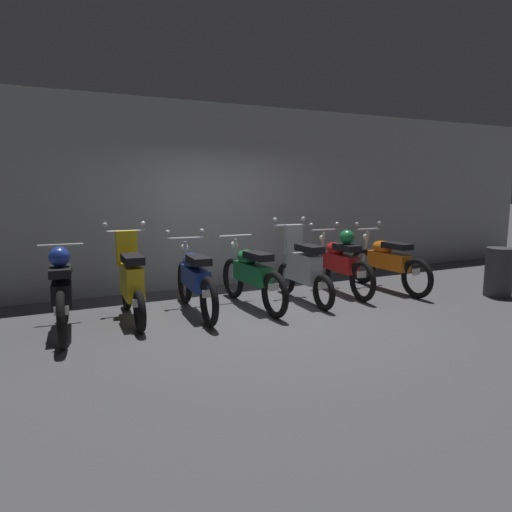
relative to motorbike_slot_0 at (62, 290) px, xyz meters
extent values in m
plane|color=#4C4C4F|center=(2.59, -0.50, -0.53)|extent=(80.00, 80.00, 0.00)
cube|color=#9EA0A3|center=(2.59, 1.81, 1.08)|extent=(16.00, 0.30, 3.21)
torus|color=black|center=(0.05, 0.64, -0.20)|extent=(0.14, 0.65, 0.65)
torus|color=black|center=(-0.05, -0.66, -0.20)|extent=(0.14, 0.65, 0.65)
cube|color=black|center=(0.00, -0.01, -0.01)|extent=(0.28, 0.85, 0.28)
ellipsoid|color=black|center=(0.01, 0.15, 0.21)|extent=(0.29, 0.46, 0.22)
cube|color=black|center=(-0.01, -0.19, 0.27)|extent=(0.28, 0.54, 0.10)
cylinder|color=#B7BABF|center=(0.04, 0.54, 0.49)|extent=(0.56, 0.08, 0.04)
cylinder|color=#B7BABF|center=(0.05, 0.59, 0.12)|extent=(0.07, 0.16, 0.65)
sphere|color=silver|center=(0.05, 0.59, 0.34)|extent=(0.12, 0.12, 0.12)
cube|color=white|center=(-0.05, -0.63, -0.10)|extent=(0.16, 0.02, 0.10)
sphere|color=#1E389E|center=(-0.01, -0.19, 0.44)|extent=(0.24, 0.24, 0.24)
torus|color=black|center=(0.89, 0.70, -0.26)|extent=(0.11, 0.53, 0.53)
torus|color=black|center=(0.84, -0.45, -0.26)|extent=(0.11, 0.53, 0.53)
cube|color=gold|center=(0.86, 0.12, 0.01)|extent=(0.25, 0.74, 0.44)
cube|color=gold|center=(0.88, 0.47, 0.41)|extent=(0.28, 0.13, 0.48)
cube|color=black|center=(0.86, -0.04, 0.33)|extent=(0.26, 0.53, 0.10)
cylinder|color=#B7BABF|center=(0.88, 0.61, 0.63)|extent=(0.56, 0.06, 0.04)
sphere|color=#B7BABF|center=(0.63, 0.62, 0.73)|extent=(0.07, 0.07, 0.07)
sphere|color=#B7BABF|center=(1.14, 0.60, 0.73)|extent=(0.07, 0.07, 0.07)
cylinder|color=#B7BABF|center=(0.89, 0.65, 0.16)|extent=(0.06, 0.15, 0.85)
sphere|color=silver|center=(0.89, 0.65, 0.48)|extent=(0.12, 0.12, 0.12)
cube|color=white|center=(0.84, -0.43, -0.16)|extent=(0.16, 0.02, 0.10)
torus|color=black|center=(1.77, 0.70, -0.20)|extent=(0.13, 0.65, 0.65)
torus|color=black|center=(1.69, -0.59, -0.20)|extent=(0.13, 0.65, 0.65)
cube|color=#1E389E|center=(1.73, 0.05, -0.01)|extent=(0.27, 0.84, 0.28)
ellipsoid|color=#1E389E|center=(1.74, 0.21, 0.21)|extent=(0.29, 0.45, 0.22)
cube|color=black|center=(1.72, -0.13, 0.27)|extent=(0.27, 0.53, 0.10)
cylinder|color=#B7BABF|center=(1.76, 0.60, 0.49)|extent=(0.56, 0.07, 0.04)
sphere|color=#B7BABF|center=(1.50, 0.62, 0.59)|extent=(0.07, 0.07, 0.07)
sphere|color=#B7BABF|center=(2.02, 0.58, 0.59)|extent=(0.07, 0.07, 0.07)
cylinder|color=#B7BABF|center=(1.76, 0.65, 0.12)|extent=(0.07, 0.16, 0.65)
sphere|color=silver|center=(1.76, 0.65, 0.34)|extent=(0.12, 0.12, 0.12)
cube|color=white|center=(1.69, -0.57, -0.10)|extent=(0.16, 0.02, 0.10)
torus|color=black|center=(2.56, 0.67, -0.20)|extent=(0.12, 0.65, 0.65)
torus|color=black|center=(2.62, -0.63, -0.20)|extent=(0.12, 0.65, 0.65)
cube|color=#197238|center=(2.59, 0.02, -0.01)|extent=(0.26, 0.84, 0.28)
ellipsoid|color=#197238|center=(2.59, 0.18, 0.21)|extent=(0.28, 0.45, 0.22)
cube|color=black|center=(2.60, -0.16, 0.27)|extent=(0.26, 0.53, 0.10)
cylinder|color=#B7BABF|center=(2.57, 0.57, 0.49)|extent=(0.56, 0.06, 0.04)
cylinder|color=#B7BABF|center=(2.56, 0.62, 0.12)|extent=(0.06, 0.16, 0.65)
sphere|color=silver|center=(2.56, 0.62, 0.34)|extent=(0.12, 0.12, 0.12)
cube|color=white|center=(2.62, -0.60, -0.10)|extent=(0.16, 0.02, 0.10)
torus|color=black|center=(3.47, 0.55, -0.26)|extent=(0.10, 0.53, 0.53)
torus|color=black|center=(3.44, -0.60, -0.26)|extent=(0.10, 0.53, 0.53)
cube|color=#9EA0A8|center=(3.46, -0.02, 0.01)|extent=(0.24, 0.74, 0.44)
cube|color=#9EA0A8|center=(3.47, 0.32, 0.41)|extent=(0.28, 0.13, 0.48)
cube|color=black|center=(3.45, -0.19, 0.33)|extent=(0.25, 0.53, 0.10)
cylinder|color=#B7BABF|center=(3.47, 0.46, 0.63)|extent=(0.56, 0.05, 0.04)
sphere|color=#B7BABF|center=(3.21, 0.47, 0.73)|extent=(0.07, 0.07, 0.07)
sphere|color=#B7BABF|center=(3.73, 0.45, 0.73)|extent=(0.07, 0.07, 0.07)
cylinder|color=#B7BABF|center=(3.47, 0.50, 0.16)|extent=(0.06, 0.15, 0.85)
sphere|color=silver|center=(3.47, 0.50, 0.48)|extent=(0.12, 0.12, 0.12)
cube|color=white|center=(3.44, -0.58, -0.16)|extent=(0.16, 0.02, 0.10)
torus|color=black|center=(4.37, 0.87, -0.20)|extent=(0.14, 0.65, 0.65)
torus|color=black|center=(4.28, -0.43, -0.20)|extent=(0.14, 0.65, 0.65)
cube|color=red|center=(4.32, 0.22, -0.01)|extent=(0.28, 0.85, 0.28)
ellipsoid|color=red|center=(4.33, 0.37, 0.21)|extent=(0.29, 0.46, 0.22)
cube|color=black|center=(4.31, 0.04, 0.27)|extent=(0.28, 0.54, 0.10)
cylinder|color=#B7BABF|center=(4.36, 0.76, 0.49)|extent=(0.56, 0.08, 0.04)
sphere|color=#B7BABF|center=(4.10, 0.78, 0.59)|extent=(0.07, 0.07, 0.07)
sphere|color=#B7BABF|center=(4.62, 0.74, 0.59)|extent=(0.07, 0.07, 0.07)
cylinder|color=#B7BABF|center=(4.36, 0.82, 0.12)|extent=(0.07, 0.16, 0.65)
sphere|color=silver|center=(4.36, 0.82, 0.34)|extent=(0.12, 0.12, 0.12)
cube|color=white|center=(4.28, -0.40, -0.10)|extent=(0.16, 0.02, 0.10)
sphere|color=#197238|center=(4.31, 0.04, 0.44)|extent=(0.24, 0.24, 0.24)
torus|color=black|center=(5.17, 0.66, -0.20)|extent=(0.11, 0.65, 0.65)
torus|color=black|center=(5.20, -0.64, -0.20)|extent=(0.11, 0.65, 0.65)
cube|color=orange|center=(5.19, 0.01, -0.01)|extent=(0.24, 0.84, 0.28)
ellipsoid|color=orange|center=(5.18, 0.17, 0.21)|extent=(0.27, 0.45, 0.22)
cube|color=black|center=(5.19, -0.17, 0.27)|extent=(0.25, 0.53, 0.10)
cylinder|color=#B7BABF|center=(5.17, 0.56, 0.49)|extent=(0.56, 0.05, 0.04)
sphere|color=#B7BABF|center=(4.91, 0.55, 0.59)|extent=(0.07, 0.07, 0.07)
sphere|color=#B7BABF|center=(5.43, 0.57, 0.59)|extent=(0.07, 0.07, 0.07)
cylinder|color=#B7BABF|center=(5.17, 0.61, 0.12)|extent=(0.06, 0.16, 0.65)
sphere|color=silver|center=(5.17, 0.61, 0.34)|extent=(0.12, 0.12, 0.12)
cube|color=white|center=(5.20, -0.61, -0.10)|extent=(0.16, 0.02, 0.10)
cylinder|color=#38383D|center=(6.51, -1.11, -0.13)|extent=(0.43, 0.43, 0.79)
camera|label=1|loc=(-0.26, -5.97, 1.26)|focal=32.17mm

